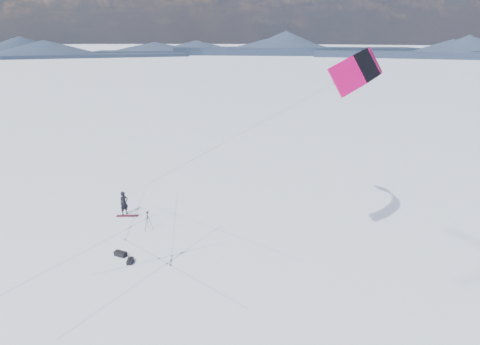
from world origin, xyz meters
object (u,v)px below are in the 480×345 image
Objects in this scene: snowkiter at (125,214)px; snowboard at (128,216)px; tripod at (148,218)px; gear_bag_a at (120,254)px; gear_bag_b at (130,261)px.

snowboard is at bearing -99.88° from snowkiter.
tripod reaches higher than snowkiter.
tripod is 1.70× the size of gear_bag_a.
snowkiter reaches higher than snowboard.
gear_bag_b is at bearing -121.33° from snowkiter.
snowboard is at bearing 126.57° from gear_bag_a.
snowkiter is 2.68× the size of gear_bag_b.
tripod is 2.01× the size of gear_bag_b.
snowkiter is 0.42m from snowboard.
snowkiter reaches higher than gear_bag_a.
gear_bag_b is (5.29, -4.32, 0.10)m from snowboard.
tripod is at bearing 175.66° from gear_bag_b.
gear_bag_b reaches higher than snowboard.
gear_bag_a reaches higher than gear_bag_b.
gear_bag_b is at bearing -90.35° from tripod.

